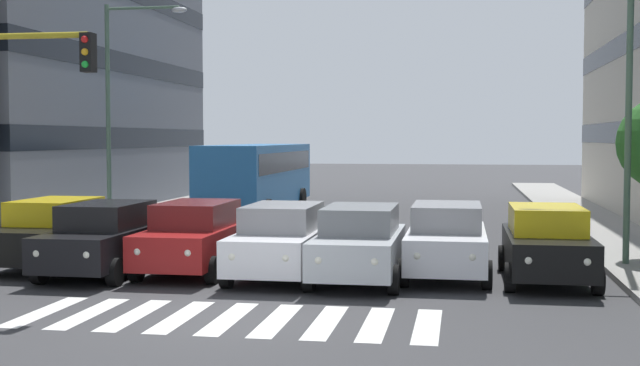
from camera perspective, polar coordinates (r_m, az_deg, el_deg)
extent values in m
plane|color=#38383A|center=(15.44, -6.29, -9.21)|extent=(180.00, 180.00, 0.00)
cube|color=black|center=(41.05, -20.15, 2.92)|extent=(11.55, 20.79, 0.90)
cube|color=black|center=(41.18, -20.23, 7.49)|extent=(11.55, 20.79, 0.90)
cube|color=silver|center=(14.88, 7.36, -9.67)|extent=(0.45, 2.80, 0.01)
cube|color=silver|center=(14.94, 3.86, -9.60)|extent=(0.45, 2.80, 0.01)
cube|color=silver|center=(15.05, 0.40, -9.50)|extent=(0.45, 2.80, 0.01)
cube|color=silver|center=(15.22, -2.99, -9.36)|extent=(0.45, 2.80, 0.01)
cube|color=silver|center=(15.44, -6.29, -9.20)|extent=(0.45, 2.80, 0.01)
cube|color=silver|center=(15.71, -9.49, -9.01)|extent=(0.45, 2.80, 0.01)
cube|color=silver|center=(16.02, -12.57, -8.80)|extent=(0.45, 2.80, 0.01)
cube|color=silver|center=(16.37, -15.52, -8.58)|extent=(0.45, 2.80, 0.01)
cube|color=silver|center=(16.77, -18.33, -8.35)|extent=(0.45, 2.80, 0.01)
cube|color=black|center=(19.70, 15.26, -4.49)|extent=(1.80, 4.40, 0.80)
cube|color=yellow|center=(19.82, 15.23, -2.41)|extent=(1.58, 2.46, 0.60)
cylinder|color=black|center=(18.45, 18.48, -6.31)|extent=(0.22, 0.64, 0.64)
cylinder|color=black|center=(18.26, 12.86, -6.33)|extent=(0.22, 0.64, 0.64)
cylinder|color=black|center=(21.29, 17.29, -5.05)|extent=(0.22, 0.64, 0.64)
cylinder|color=black|center=(21.12, 12.42, -5.04)|extent=(0.22, 0.64, 0.64)
sphere|color=white|center=(17.64, 17.81, -5.15)|extent=(0.18, 0.18, 0.18)
sphere|color=white|center=(17.52, 14.07, -5.15)|extent=(0.18, 0.18, 0.18)
cube|color=silver|center=(19.89, 8.65, -4.35)|extent=(1.80, 4.40, 0.80)
cube|color=gray|center=(20.01, 8.68, -2.29)|extent=(1.58, 2.46, 0.60)
cylinder|color=black|center=(18.51, 11.36, -6.18)|extent=(0.22, 0.64, 0.64)
cylinder|color=black|center=(18.54, 5.76, -6.12)|extent=(0.22, 0.64, 0.64)
cylinder|color=black|center=(21.38, 11.13, -4.93)|extent=(0.22, 0.64, 0.64)
cylinder|color=black|center=(21.41, 6.30, -4.88)|extent=(0.22, 0.64, 0.64)
sphere|color=white|center=(17.74, 10.39, -5.01)|extent=(0.18, 0.18, 0.18)
sphere|color=white|center=(17.76, 6.66, -4.97)|extent=(0.18, 0.18, 0.18)
cube|color=#B2B7BC|center=(19.06, 2.72, -4.64)|extent=(1.80, 4.40, 0.80)
cube|color=slate|center=(19.18, 2.79, -2.49)|extent=(1.58, 2.46, 0.60)
cylinder|color=black|center=(17.60, 5.06, -6.61)|extent=(0.22, 0.64, 0.64)
cylinder|color=black|center=(17.83, -0.75, -6.47)|extent=(0.22, 0.64, 0.64)
cylinder|color=black|center=(20.46, 5.72, -5.25)|extent=(0.22, 0.64, 0.64)
cylinder|color=black|center=(20.66, 0.71, -5.15)|extent=(0.22, 0.64, 0.64)
sphere|color=white|center=(16.87, 3.78, -5.38)|extent=(0.18, 0.18, 0.18)
sphere|color=white|center=(17.02, -0.10, -5.30)|extent=(0.18, 0.18, 0.18)
cube|color=silver|center=(19.55, -2.68, -4.45)|extent=(1.80, 4.40, 0.80)
cube|color=gray|center=(19.66, -2.56, -2.35)|extent=(1.58, 2.46, 0.60)
cylinder|color=black|center=(18.02, -0.86, -6.37)|extent=(0.22, 0.64, 0.64)
cylinder|color=black|center=(18.43, -6.40, -6.18)|extent=(0.22, 0.64, 0.64)
cylinder|color=black|center=(20.85, 0.60, -5.08)|extent=(0.22, 0.64, 0.64)
cylinder|color=black|center=(21.21, -4.22, -4.95)|extent=(0.22, 0.64, 0.64)
sphere|color=white|center=(17.34, -2.34, -5.15)|extent=(0.18, 0.18, 0.18)
sphere|color=white|center=(17.61, -6.03, -5.03)|extent=(0.18, 0.18, 0.18)
cube|color=maroon|center=(20.53, -8.60, -4.12)|extent=(1.80, 4.40, 0.80)
cube|color=maroon|center=(20.64, -8.45, -2.12)|extent=(1.58, 2.46, 0.60)
cylinder|color=black|center=(18.94, -7.38, -5.93)|extent=(0.22, 0.64, 0.64)
cylinder|color=black|center=(19.54, -12.46, -5.70)|extent=(0.22, 0.64, 0.64)
cylinder|color=black|center=(21.71, -5.12, -4.77)|extent=(0.22, 0.64, 0.64)
cylinder|color=black|center=(22.23, -9.63, -4.61)|extent=(0.22, 0.64, 0.64)
sphere|color=white|center=(18.31, -9.00, -4.74)|extent=(0.18, 0.18, 0.18)
sphere|color=white|center=(18.71, -12.36, -4.61)|extent=(0.18, 0.18, 0.18)
cube|color=black|center=(20.67, -14.54, -4.13)|extent=(1.80, 4.40, 0.80)
cube|color=black|center=(20.78, -14.34, -2.15)|extent=(1.58, 2.46, 0.60)
cylinder|color=black|center=(19.05, -13.84, -5.95)|extent=(0.22, 0.64, 0.64)
cylinder|color=black|center=(19.83, -18.64, -5.67)|extent=(0.22, 0.64, 0.64)
cylinder|color=black|center=(21.71, -10.77, -4.81)|extent=(0.22, 0.64, 0.64)
cylinder|color=black|center=(22.40, -15.10, -4.62)|extent=(0.22, 0.64, 0.64)
sphere|color=white|center=(18.48, -15.65, -4.75)|extent=(0.18, 0.18, 0.18)
sphere|color=white|center=(19.00, -18.80, -4.58)|extent=(0.18, 0.18, 0.18)
cube|color=black|center=(22.26, -17.84, -3.67)|extent=(1.80, 4.40, 0.80)
cube|color=yellow|center=(22.36, -17.64, -1.83)|extent=(1.58, 2.46, 0.60)
cylinder|color=black|center=(20.62, -17.47, -5.31)|extent=(0.22, 0.64, 0.64)
cylinder|color=black|center=(23.22, -14.19, -4.33)|extent=(0.22, 0.64, 0.64)
cylinder|color=black|center=(24.00, -18.13, -4.15)|extent=(0.22, 0.64, 0.64)
sphere|color=white|center=(20.10, -19.22, -4.18)|extent=(0.18, 0.18, 0.18)
cube|color=#286BAD|center=(35.05, -4.26, 0.58)|extent=(2.50, 10.50, 2.50)
cube|color=black|center=(35.03, -4.27, 1.48)|extent=(2.52, 9.87, 0.80)
cylinder|color=black|center=(31.28, -3.65, -2.01)|extent=(0.28, 1.00, 1.00)
cylinder|color=black|center=(31.94, -8.02, -1.93)|extent=(0.28, 1.00, 1.00)
cylinder|color=black|center=(37.93, -1.27, -1.11)|extent=(0.28, 1.00, 1.00)
cylinder|color=black|center=(38.48, -4.93, -1.06)|extent=(0.28, 1.00, 1.00)
cube|color=black|center=(17.03, -15.58, 8.59)|extent=(0.24, 0.28, 0.76)
sphere|color=red|center=(16.92, -15.81, 9.44)|extent=(0.14, 0.14, 0.14)
sphere|color=orange|center=(16.89, -15.80, 8.63)|extent=(0.14, 0.14, 0.14)
sphere|color=green|center=(16.87, -15.79, 7.82)|extent=(0.14, 0.14, 0.14)
cylinder|color=#4C6B56|center=(22.04, 20.38, 5.04)|extent=(0.16, 0.16, 7.92)
cylinder|color=#4C6B56|center=(30.57, -14.29, 4.47)|extent=(0.16, 0.16, 7.83)
cylinder|color=#4C6B56|center=(30.38, -12.04, 11.64)|extent=(2.67, 0.10, 0.10)
ellipsoid|color=#B7BCC1|center=(29.91, -9.62, 11.61)|extent=(0.56, 0.28, 0.20)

